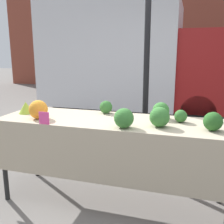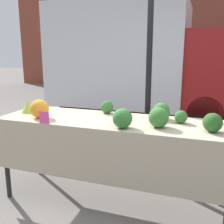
# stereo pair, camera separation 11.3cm
# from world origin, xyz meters

# --- Properties ---
(ground_plane) EXTENTS (40.00, 40.00, 0.00)m
(ground_plane) POSITION_xyz_m (0.00, 0.00, 0.00)
(ground_plane) COLOR slate
(building_facade) EXTENTS (16.00, 0.60, 5.95)m
(building_facade) POSITION_xyz_m (0.00, 9.26, 2.98)
(building_facade) COLOR brown
(building_facade) RESTS_ON ground_plane
(tent_pole) EXTENTS (0.07, 0.07, 2.49)m
(tent_pole) POSITION_xyz_m (0.22, 0.70, 1.24)
(tent_pole) COLOR black
(tent_pole) RESTS_ON ground_plane
(parked_truck) EXTENTS (4.36, 2.18, 2.68)m
(parked_truck) POSITION_xyz_m (-0.71, 3.98, 1.41)
(parked_truck) COLOR silver
(parked_truck) RESTS_ON ground_plane
(market_table) EXTENTS (2.33, 0.71, 0.91)m
(market_table) POSITION_xyz_m (0.00, -0.07, 0.79)
(market_table) COLOR tan
(market_table) RESTS_ON ground_plane
(orange_cauliflower) EXTENTS (0.19, 0.19, 0.19)m
(orange_cauliflower) POSITION_xyz_m (-0.73, -0.17, 1.00)
(orange_cauliflower) COLOR orange
(orange_cauliflower) RESTS_ON market_table
(romanesco_head) EXTENTS (0.16, 0.16, 0.13)m
(romanesco_head) POSITION_xyz_m (-1.00, -0.00, 0.97)
(romanesco_head) COLOR #93B238
(romanesco_head) RESTS_ON market_table
(broccoli_head_0) EXTENTS (0.17, 0.17, 0.17)m
(broccoli_head_0) POSITION_xyz_m (0.46, 0.19, 0.99)
(broccoli_head_0) COLOR #387533
(broccoli_head_0) RESTS_ON market_table
(broccoli_head_1) EXTENTS (0.16, 0.16, 0.16)m
(broccoli_head_1) POSITION_xyz_m (0.94, -0.11, 0.99)
(broccoli_head_1) COLOR #285B23
(broccoli_head_1) RESTS_ON market_table
(broccoli_head_2) EXTENTS (0.14, 0.14, 0.14)m
(broccoli_head_2) POSITION_xyz_m (-0.15, 0.25, 0.98)
(broccoli_head_2) COLOR #336B2D
(broccoli_head_2) RESTS_ON market_table
(broccoli_head_3) EXTENTS (0.18, 0.18, 0.18)m
(broccoli_head_3) POSITION_xyz_m (0.48, -0.12, 1.00)
(broccoli_head_3) COLOR #387533
(broccoli_head_3) RESTS_ON market_table
(broccoli_head_4) EXTENTS (0.12, 0.12, 0.12)m
(broccoli_head_4) POSITION_xyz_m (0.66, 0.10, 0.97)
(broccoli_head_4) COLOR #336B2D
(broccoli_head_4) RESTS_ON market_table
(broccoli_head_5) EXTENTS (0.18, 0.18, 0.18)m
(broccoli_head_5) POSITION_xyz_m (0.18, -0.24, 1.00)
(broccoli_head_5) COLOR #387533
(broccoli_head_5) RESTS_ON market_table
(price_sign) EXTENTS (0.11, 0.01, 0.12)m
(price_sign) POSITION_xyz_m (-0.56, -0.34, 0.97)
(price_sign) COLOR #EF4793
(price_sign) RESTS_ON market_table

